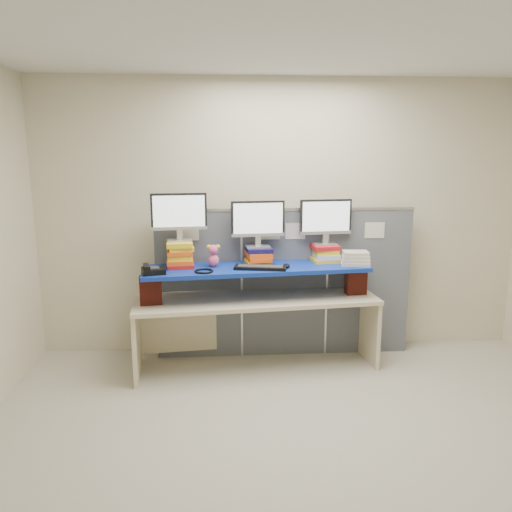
{
  "coord_description": "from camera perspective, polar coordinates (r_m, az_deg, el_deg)",
  "views": [
    {
      "loc": [
        -0.62,
        -3.09,
        2.08
      ],
      "look_at": [
        -0.31,
        1.5,
        1.11
      ],
      "focal_mm": 35.0,
      "sensor_mm": 36.0,
      "label": 1
    }
  ],
  "objects": [
    {
      "name": "monitor_center",
      "position": [
        4.76,
        0.21,
        4.01
      ],
      "size": [
        0.51,
        0.17,
        0.45
      ],
      "rotation": [
        0.0,
        0.0,
        0.1
      ],
      "color": "#B1B1B7",
      "rests_on": "book_stack_center"
    },
    {
      "name": "brick_pier_right",
      "position": [
        4.97,
        11.34,
        -2.79
      ],
      "size": [
        0.21,
        0.13,
        0.27
      ],
      "primitive_type": "cube",
      "rotation": [
        0.0,
        0.0,
        0.1
      ],
      "color": "maroon",
      "rests_on": "desk"
    },
    {
      "name": "desk",
      "position": [
        4.84,
        0.0,
        -6.35
      ],
      "size": [
        2.37,
        0.91,
        0.7
      ],
      "rotation": [
        0.0,
        0.0,
        0.1
      ],
      "color": "beige",
      "rests_on": "ground"
    },
    {
      "name": "keyboard",
      "position": [
        4.61,
        0.5,
        -1.32
      ],
      "size": [
        0.5,
        0.24,
        0.03
      ],
      "rotation": [
        0.0,
        0.0,
        -0.18
      ],
      "color": "black",
      "rests_on": "blue_board"
    },
    {
      "name": "plush_toy",
      "position": [
        4.69,
        -4.88,
        0.07
      ],
      "size": [
        0.12,
        0.09,
        0.21
      ],
      "rotation": [
        0.0,
        0.0,
        -0.14
      ],
      "color": "#DF5582",
      "rests_on": "blue_board"
    },
    {
      "name": "room",
      "position": [
        3.22,
        7.27,
        -0.33
      ],
      "size": [
        5.0,
        4.0,
        2.8
      ],
      "color": "beige",
      "rests_on": "ground"
    },
    {
      "name": "cubicle_partition",
      "position": [
        5.08,
        3.25,
        -3.03
      ],
      "size": [
        2.6,
        0.06,
        1.53
      ],
      "color": "#4F555E",
      "rests_on": "ground"
    },
    {
      "name": "book_stack_left",
      "position": [
        4.74,
        -8.66,
        0.23
      ],
      "size": [
        0.27,
        0.31,
        0.24
      ],
      "color": "red",
      "rests_on": "blue_board"
    },
    {
      "name": "mouse",
      "position": [
        4.67,
        3.5,
        -1.11
      ],
      "size": [
        0.08,
        0.12,
        0.04
      ],
      "primitive_type": "ellipsoid",
      "rotation": [
        0.0,
        0.0,
        0.13
      ],
      "color": "black",
      "rests_on": "blue_board"
    },
    {
      "name": "headset",
      "position": [
        4.52,
        -5.98,
        -1.72
      ],
      "size": [
        0.21,
        0.21,
        0.02
      ],
      "primitive_type": "torus",
      "rotation": [
        0.0,
        0.0,
        0.28
      ],
      "color": "black",
      "rests_on": "blue_board"
    },
    {
      "name": "brick_pier_left",
      "position": [
        4.65,
        -11.93,
        -3.84
      ],
      "size": [
        0.21,
        0.13,
        0.27
      ],
      "primitive_type": "cube",
      "rotation": [
        0.0,
        0.0,
        0.1
      ],
      "color": "maroon",
      "rests_on": "desk"
    },
    {
      "name": "book_stack_right",
      "position": [
        4.98,
        7.84,
        0.37
      ],
      "size": [
        0.28,
        0.32,
        0.16
      ],
      "color": "yellow",
      "rests_on": "blue_board"
    },
    {
      "name": "book_stack_center",
      "position": [
        4.82,
        0.28,
        0.1
      ],
      "size": [
        0.27,
        0.31,
        0.16
      ],
      "color": "yellow",
      "rests_on": "blue_board"
    },
    {
      "name": "binder_stack",
      "position": [
        4.87,
        11.29,
        -0.28
      ],
      "size": [
        0.3,
        0.26,
        0.13
      ],
      "rotation": [
        0.0,
        0.0,
        -0.16
      ],
      "color": "beige",
      "rests_on": "blue_board"
    },
    {
      "name": "desk_phone",
      "position": [
        4.53,
        -11.73,
        -1.59
      ],
      "size": [
        0.24,
        0.22,
        0.08
      ],
      "rotation": [
        0.0,
        0.0,
        0.26
      ],
      "color": "black",
      "rests_on": "blue_board"
    },
    {
      "name": "monitor_left",
      "position": [
        4.68,
        -8.79,
        4.75
      ],
      "size": [
        0.51,
        0.17,
        0.45
      ],
      "rotation": [
        0.0,
        0.0,
        0.1
      ],
      "color": "#B1B1B7",
      "rests_on": "book_stack_left"
    },
    {
      "name": "monitor_right",
      "position": [
        4.92,
        7.96,
        4.19
      ],
      "size": [
        0.51,
        0.17,
        0.45
      ],
      "rotation": [
        0.0,
        0.0,
        0.1
      ],
      "color": "#B1B1B7",
      "rests_on": "book_stack_right"
    },
    {
      "name": "blue_board",
      "position": [
        4.72,
        0.0,
        -1.42
      ],
      "size": [
        2.16,
        0.75,
        0.04
      ],
      "primitive_type": "cube",
      "rotation": [
        0.0,
        0.0,
        0.1
      ],
      "color": "navy",
      "rests_on": "brick_pier_left"
    }
  ]
}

